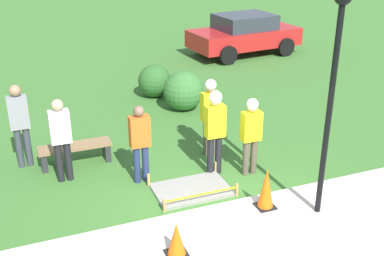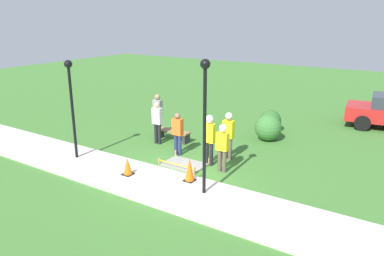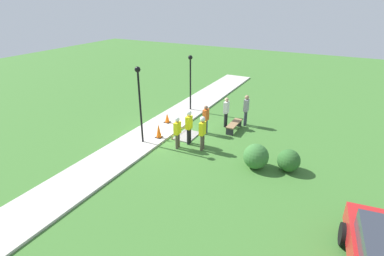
{
  "view_description": "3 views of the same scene",
  "coord_description": "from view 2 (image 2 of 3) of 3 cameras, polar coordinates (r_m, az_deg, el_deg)",
  "views": [
    {
      "loc": [
        -3.28,
        -6.89,
        4.91
      ],
      "look_at": [
        0.03,
        1.53,
        0.99
      ],
      "focal_mm": 45.0,
      "sensor_mm": 36.0,
      "label": 1
    },
    {
      "loc": [
        6.66,
        -9.48,
        5.11
      ],
      "look_at": [
        -0.86,
        2.15,
        0.94
      ],
      "focal_mm": 35.0,
      "sensor_mm": 36.0,
      "label": 2
    },
    {
      "loc": [
        12.66,
        7.81,
        7.04
      ],
      "look_at": [
        0.11,
        1.27,
        0.76
      ],
      "focal_mm": 28.0,
      "sensor_mm": 36.0,
      "label": 3
    }
  ],
  "objects": [
    {
      "name": "ground_plane",
      "position": [
        12.66,
        -2.02,
        -7.04
      ],
      "size": [
        60.0,
        60.0,
        0.0
      ],
      "primitive_type": "plane",
      "color": "#3D702D"
    },
    {
      "name": "bystander_in_orange_shirt",
      "position": [
        14.07,
        -2.21,
        -0.54
      ],
      "size": [
        0.4,
        0.22,
        1.64
      ],
      "color": "navy",
      "rests_on": "ground_plane"
    },
    {
      "name": "lamppost_near",
      "position": [
        10.32,
        1.96,
        3.03
      ],
      "size": [
        0.28,
        0.28,
        3.91
      ],
      "color": "black",
      "rests_on": "sidewalk"
    },
    {
      "name": "worker_supervisor",
      "position": [
        12.54,
        4.66,
        -2.48
      ],
      "size": [
        0.4,
        0.24,
        1.68
      ],
      "color": "brown",
      "rests_on": "ground_plane"
    },
    {
      "name": "shrub_rounded_mid",
      "position": [
        17.5,
        11.84,
        1.11
      ],
      "size": [
        0.98,
        0.98,
        0.98
      ],
      "color": "#2D6028",
      "rests_on": "ground_plane"
    },
    {
      "name": "traffic_cone_far_patch",
      "position": [
        11.79,
        -0.37,
        -6.32
      ],
      "size": [
        0.34,
        0.34,
        0.78
      ],
      "color": "black",
      "rests_on": "sidewalk"
    },
    {
      "name": "lamppost_far",
      "position": [
        13.85,
        -17.96,
        4.91
      ],
      "size": [
        0.28,
        0.28,
        3.55
      ],
      "color": "black",
      "rests_on": "sidewalk"
    },
    {
      "name": "traffic_cone_near_patch",
      "position": [
        12.45,
        -9.79,
        -5.77
      ],
      "size": [
        0.34,
        0.34,
        0.58
      ],
      "color": "black",
      "rests_on": "sidewalk"
    },
    {
      "name": "shrub_rounded_near",
      "position": [
        16.13,
        11.52,
        0.05
      ],
      "size": [
        1.12,
        1.12,
        1.12
      ],
      "color": "#387033",
      "rests_on": "ground_plane"
    },
    {
      "name": "worker_assistant",
      "position": [
        13.68,
        5.57,
        -0.54
      ],
      "size": [
        0.4,
        0.26,
        1.77
      ],
      "color": "brown",
      "rests_on": "ground_plane"
    },
    {
      "name": "bystander_in_gray_shirt",
      "position": [
        15.35,
        -5.31,
        1.17
      ],
      "size": [
        0.4,
        0.23,
        1.76
      ],
      "color": "black",
      "rests_on": "ground_plane"
    },
    {
      "name": "wet_concrete_patch",
      "position": [
        13.36,
        -1.18,
        -5.56
      ],
      "size": [
        1.52,
        1.05,
        0.27
      ],
      "color": "gray",
      "rests_on": "ground_plane"
    },
    {
      "name": "park_bench",
      "position": [
        15.84,
        -2.91,
        -0.85
      ],
      "size": [
        1.55,
        0.44,
        0.46
      ],
      "color": "#2D2D33",
      "rests_on": "ground_plane"
    },
    {
      "name": "bystander_in_white_shirt",
      "position": [
        16.48,
        -5.23,
        2.47
      ],
      "size": [
        0.4,
        0.24,
        1.84
      ],
      "color": "#383D47",
      "rests_on": "ground_plane"
    },
    {
      "name": "worker_trainee",
      "position": [
        13.05,
        2.65,
        -1.13
      ],
      "size": [
        0.4,
        0.26,
        1.83
      ],
      "color": "black",
      "rests_on": "ground_plane"
    },
    {
      "name": "sidewalk",
      "position": [
        11.81,
        -5.2,
        -8.66
      ],
      "size": [
        28.0,
        2.27,
        0.1
      ],
      "color": "#BCB7AD",
      "rests_on": "ground_plane"
    }
  ]
}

